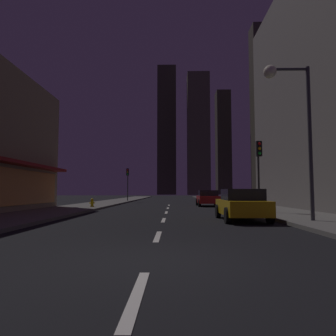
{
  "coord_description": "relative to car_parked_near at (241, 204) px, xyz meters",
  "views": [
    {
      "loc": [
        0.48,
        -6.04,
        1.34
      ],
      "look_at": [
        0.0,
        19.31,
        3.28
      ],
      "focal_mm": 32.93,
      "sensor_mm": 36.0,
      "label": 1
    }
  ],
  "objects": [
    {
      "name": "lane_marking_center",
      "position": [
        -3.6,
        2.71,
        -0.73
      ],
      "size": [
        0.16,
        28.2,
        0.01
      ],
      "color": "silver",
      "rests_on": "ground"
    },
    {
      "name": "skyscraper_distant_slender",
      "position": [
        31.85,
        106.19,
        33.15
      ],
      "size": [
        7.52,
        7.92,
        67.78
      ],
      "primitive_type": "cube",
      "color": "#3F3C2F",
      "rests_on": "ground"
    },
    {
      "name": "car_parked_near",
      "position": [
        0.0,
        0.0,
        0.0
      ],
      "size": [
        1.98,
        4.24,
        1.45
      ],
      "color": "gold",
      "rests_on": "ground"
    },
    {
      "name": "traffic_light_far_left",
      "position": [
        -9.1,
        25.33,
        2.45
      ],
      "size": [
        0.32,
        0.48,
        4.2
      ],
      "color": "#2D2D2D",
      "rests_on": "sidewalk_left"
    },
    {
      "name": "car_parked_far",
      "position": [
        0.0,
        14.11,
        0.0
      ],
      "size": [
        1.98,
        4.24,
        1.45
      ],
      "color": "#B21919",
      "rests_on": "ground"
    },
    {
      "name": "street_lamp_right",
      "position": [
        1.78,
        -1.45,
        4.33
      ],
      "size": [
        1.96,
        0.56,
        6.58
      ],
      "color": "#38383D",
      "rests_on": "sidewalk_right"
    },
    {
      "name": "skyscraper_distant_short",
      "position": [
        19.39,
        124.88,
        22.73
      ],
      "size": [
        6.28,
        8.23,
        46.94
      ],
      "primitive_type": "cube",
      "color": "#3F3B2F",
      "rests_on": "ground"
    },
    {
      "name": "skyscraper_distant_mid",
      "position": [
        6.67,
        107.2,
        23.47
      ],
      "size": [
        8.69,
        8.38,
        48.41
      ],
      "primitive_type": "cube",
      "color": "#524E3D",
      "rests_on": "ground"
    },
    {
      "name": "fire_hydrant_far_left",
      "position": [
        -9.5,
        9.69,
        -0.29
      ],
      "size": [
        0.42,
        0.3,
        0.65
      ],
      "color": "gold",
      "rests_on": "sidewalk_left"
    },
    {
      "name": "skyscraper_distant_tall",
      "position": [
        -6.12,
        117.5,
        27.05
      ],
      "size": [
        7.98,
        7.63,
        55.58
      ],
      "primitive_type": "cube",
      "color": "#3A372B",
      "rests_on": "ground"
    },
    {
      "name": "sidewalk_right",
      "position": [
        3.4,
        23.71,
        -0.67
      ],
      "size": [
        4.0,
        76.0,
        0.15
      ],
      "primitive_type": "cube",
      "color": "#605E59",
      "rests_on": "ground"
    },
    {
      "name": "sidewalk_left",
      "position": [
        -10.6,
        23.71,
        -0.67
      ],
      "size": [
        4.0,
        76.0,
        0.15
      ],
      "primitive_type": "cube",
      "color": "#605E59",
      "rests_on": "ground"
    },
    {
      "name": "traffic_light_near_right",
      "position": [
        1.9,
        3.82,
        2.45
      ],
      "size": [
        0.32,
        0.48,
        4.2
      ],
      "color": "#2D2D2D",
      "rests_on": "sidewalk_right"
    },
    {
      "name": "ground_plane",
      "position": [
        -3.6,
        23.71,
        -0.79
      ],
      "size": [
        78.0,
        136.0,
        0.1
      ],
      "primitive_type": "cube",
      "color": "black"
    }
  ]
}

